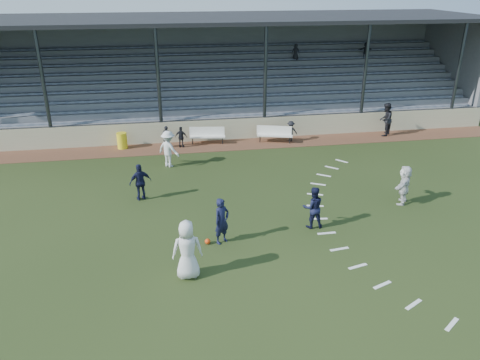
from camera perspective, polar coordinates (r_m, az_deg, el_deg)
name	(u,v)px	position (r m, az deg, el deg)	size (l,w,h in m)	color
ground	(251,240)	(17.08, 1.41, -7.31)	(90.00, 90.00, 0.00)	#243214
cinder_track	(217,146)	(26.54, -2.88, 4.21)	(34.00, 2.00, 0.02)	brown
retaining_wall	(214,130)	(27.35, -3.17, 6.09)	(34.00, 0.18, 1.20)	#C1B995
bench_left	(207,134)	(26.74, -4.02, 5.63)	(2.04, 0.72, 0.95)	white
bench_right	(274,133)	(26.96, 4.22, 5.77)	(2.03, 1.00, 0.95)	white
trash_bin	(122,141)	(26.75, -14.18, 4.69)	(0.55, 0.55, 0.88)	yellow
football	(208,241)	(16.83, -3.97, -7.48)	(0.20, 0.20, 0.20)	#E63E0D
player_white_lead	(187,250)	(14.74, -6.44, -8.45)	(0.96, 0.62, 1.96)	silver
player_navy_lead	(222,221)	(16.54, -2.23, -5.02)	(0.62, 0.41, 1.71)	#121532
player_navy_mid	(313,207)	(17.76, 8.89, -3.32)	(0.80, 0.62, 1.64)	#121532
player_white_wing	(169,149)	(23.53, -8.71, 3.77)	(1.19, 0.69, 1.85)	silver
player_navy_wing	(140,182)	(20.17, -12.04, -0.25)	(0.94, 0.39, 1.61)	#121532
player_white_back	(404,185)	(20.56, 19.38, -0.55)	(1.56, 0.50, 1.68)	silver
official	(386,119)	(29.29, 17.32, 7.06)	(0.96, 0.75, 1.97)	black
sub_left_near	(166,137)	(26.35, -8.95, 5.24)	(0.45, 0.29, 1.23)	black
sub_left_far	(181,137)	(26.23, -7.17, 5.21)	(0.69, 0.29, 1.19)	black
sub_right	(291,131)	(27.24, 6.19, 5.95)	(0.77, 0.44, 1.19)	black
grandstand	(205,86)	(31.49, -4.24, 11.39)	(34.60, 9.00, 6.61)	slate
penalty_arc	(359,230)	(18.23, 14.31, -5.97)	(3.89, 14.63, 0.01)	white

